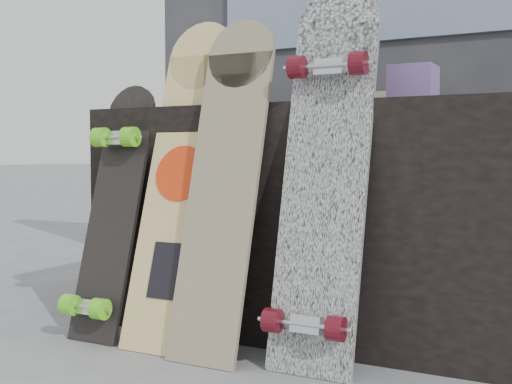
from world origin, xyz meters
The scene contains 10 objects.
ground centered at (0.00, 0.00, 0.00)m, with size 60.00×60.00×0.00m, color slate.
vendor_table centered at (0.00, 0.50, 0.40)m, with size 1.60×0.60×0.80m, color black.
booth centered at (0.00, 1.35, 1.10)m, with size 2.40×0.22×2.20m.
merch_box_purple centered at (-0.41, 0.53, 0.85)m, with size 0.18×0.12×0.10m, color #49366F.
merch_box_small centered at (0.34, 0.45, 0.86)m, with size 0.14×0.14×0.12m, color #49366F.
merch_box_flat centered at (0.20, 0.67, 0.83)m, with size 0.22×0.10×0.06m, color #D1B78C.
longboard_geisha centered at (-0.37, 0.17, 0.58)m, with size 0.26×0.36×1.11m.
longboard_celtic centered at (-0.18, 0.12, 0.57)m, with size 0.24×0.32×1.08m.
longboard_cascadia centered at (0.15, 0.15, 0.60)m, with size 0.26×0.34×1.16m.
skateboard_dark centered at (-0.63, 0.11, 0.45)m, with size 0.20×0.33×0.89m.
Camera 1 is at (0.84, -1.64, 0.63)m, focal length 45.00 mm.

